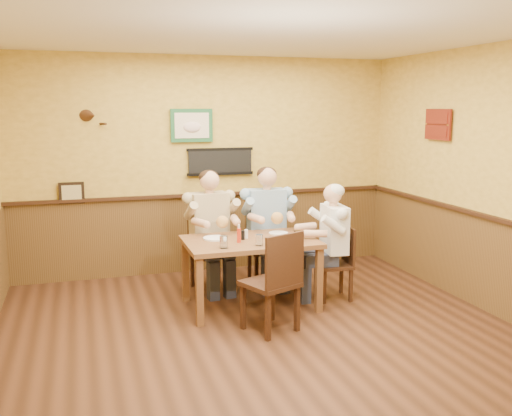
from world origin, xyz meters
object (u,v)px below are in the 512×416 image
Objects in this scene: chair_near_side at (270,281)px; hot_sauce_bottle at (239,234)px; cola_tumbler at (298,236)px; water_glass_mid at (259,240)px; diner_tan_shirt at (209,237)px; chair_back_right at (266,248)px; pepper_shaker at (243,235)px; diner_blue_polo at (266,232)px; diner_white_elder at (334,248)px; dining_table at (250,248)px; salt_shaker at (246,234)px; water_glass_left at (224,242)px; chair_right_end at (334,263)px; chair_back_left at (210,252)px.

hot_sauce_bottle is (-0.14, 0.61, 0.34)m from chair_near_side.
water_glass_mid is at bearing -173.65° from cola_tumbler.
diner_tan_shirt is at bearing 99.26° from hot_sauce_bottle.
hot_sauce_bottle is (-0.57, -0.80, 0.38)m from chair_back_right.
cola_tumbler is 0.59m from pepper_shaker.
chair_near_side reaches higher than cola_tumbler.
diner_blue_polo reaches higher than diner_white_elder.
chair_back_right is (0.42, 0.71, -0.20)m from dining_table.
hot_sauce_bottle is 0.21m from salt_shaker.
chair_back_right is 7.82× the size of cola_tumbler.
diner_blue_polo is 1.27m from water_glass_left.
cola_tumbler is 0.57m from salt_shaker.
chair_back_right is 9.32× the size of pepper_shaker.
chair_right_end is 7.10× the size of water_glass_mid.
chair_back_left is 9.39× the size of salt_shaker.
diner_tan_shirt is 0.85m from hot_sauce_bottle.
diner_blue_polo is at bearing 92.26° from cola_tumbler.
diner_tan_shirt is at bearing 111.63° from salt_shaker.
water_glass_left is (-0.36, -0.28, 0.16)m from dining_table.
chair_right_end is 1.42m from water_glass_left.
pepper_shaker is (0.21, -0.71, 0.35)m from chair_back_left.
diner_tan_shirt is at bearing -178.86° from chair_back_right.
diner_blue_polo is (0.70, -0.02, 0.01)m from diner_tan_shirt.
hot_sauce_bottle is at bearing -80.52° from diner_white_elder.
water_glass_mid is at bearing -68.91° from chair_right_end.
water_glass_mid reaches higher than salt_shaker.
dining_table is 0.85m from chair_back_right.
diner_tan_shirt reaches higher than chair_right_end.
diner_tan_shirt is (0.00, 0.00, 0.19)m from chair_back_left.
diner_blue_polo is (-0.56, 0.73, 0.24)m from chair_right_end.
chair_near_side is 10.39× the size of salt_shaker.
chair_back_right is 0.92m from pepper_shaker.
diner_blue_polo is at bearing 0.00° from chair_back_right.
pepper_shaker reaches higher than chair_right_end.
dining_table is at bearing -85.27° from chair_right_end.
dining_table is at bearing 153.00° from cola_tumbler.
dining_table is at bearing -75.43° from diner_tan_shirt.
diner_blue_polo is at bearing -8.00° from diner_tan_shirt.
water_glass_mid is at bearing -115.43° from chair_near_side.
pepper_shaker is (-0.09, 0.30, -0.01)m from water_glass_mid.
chair_right_end is at bearing -50.24° from diner_blue_polo.
diner_tan_shirt reaches higher than pepper_shaker.
chair_back_left is 0.19m from diner_tan_shirt.
chair_near_side is at bearing -104.55° from diner_blue_polo.
diner_tan_shirt reaches higher than water_glass_mid.
salt_shaker is at bearing -122.23° from chair_back_right.
diner_blue_polo reaches higher than chair_back_left.
chair_back_right is at bearing 54.61° from hot_sauce_bottle.
hot_sauce_bottle is at bearing -87.48° from diner_tan_shirt.
hot_sauce_bottle is at bearing -124.50° from pepper_shaker.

